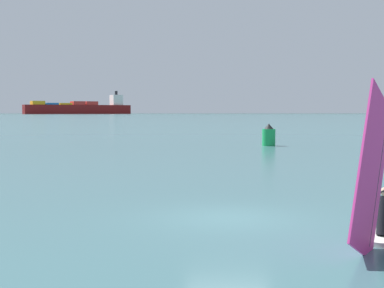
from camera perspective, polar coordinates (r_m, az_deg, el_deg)
The scene contains 5 objects.
ground_plane at distance 15.69m, azimuth 3.82°, elevation -7.97°, with size 4000.00×4000.00×0.00m, color #386066.
windsurfer at distance 13.21m, azimuth 19.38°, elevation -5.61°, with size 2.76×3.82×4.38m.
cargo_ship at distance 777.18m, azimuth -12.22°, elevation 3.82°, with size 146.05×89.25×33.84m.
distant_headland at distance 1223.69m, azimuth 0.53°, elevation 3.90°, with size 1010.69×271.19×23.26m, color #756B56.
channel_buoy at distance 48.89m, azimuth 8.11°, elevation 0.88°, with size 1.20×1.20×2.04m.
Camera 1 is at (-1.08, -15.34, 3.12)m, focal length 49.45 mm.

